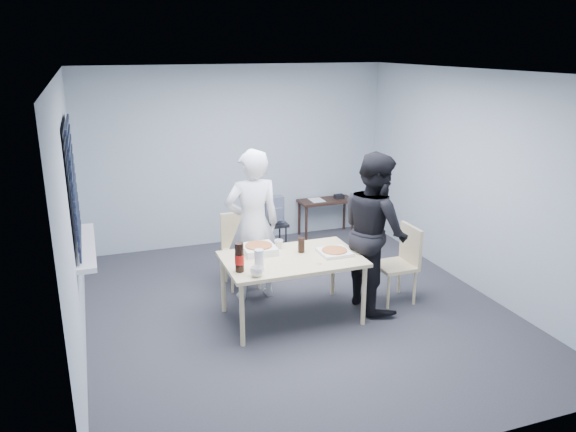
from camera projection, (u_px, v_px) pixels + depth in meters
name	position (u px, v px, depth m)	size (l,w,h in m)	color
room	(76.00, 194.00, 5.56)	(5.00, 5.00, 5.00)	#2A2A2F
dining_table	(292.00, 263.00, 5.95)	(1.44, 0.92, 0.70)	beige
chair_far	(240.00, 244.00, 6.89)	(0.42, 0.42, 0.89)	beige
chair_right	(402.00, 258.00, 6.43)	(0.42, 0.42, 0.89)	beige
person_white	(253.00, 225.00, 6.40)	(0.65, 0.42, 1.77)	silver
person_black	(375.00, 231.00, 6.20)	(0.86, 0.47, 1.77)	black
side_table	(326.00, 205.00, 8.67)	(0.85, 0.38, 0.57)	black
stool	(274.00, 230.00, 7.85)	(0.35, 0.35, 0.48)	black
backpack	(274.00, 210.00, 7.75)	(0.27, 0.20, 0.38)	slate
pizza_box_a	(259.00, 249.00, 6.06)	(0.35, 0.35, 0.09)	white
pizza_box_b	(334.00, 252.00, 6.03)	(0.32, 0.32, 0.05)	white
mug_a	(257.00, 272.00, 5.44)	(0.12, 0.12, 0.10)	white
mug_b	(279.00, 244.00, 6.19)	(0.10, 0.10, 0.09)	white
cola_glass	(301.00, 245.00, 6.06)	(0.07, 0.07, 0.16)	black
soda_bottle	(239.00, 258.00, 5.53)	(0.09, 0.09, 0.30)	black
plastic_cups	(259.00, 260.00, 5.56)	(0.09, 0.09, 0.22)	silver
rubber_band	(319.00, 264.00, 5.76)	(0.05, 0.05, 0.00)	red
papers	(317.00, 200.00, 8.62)	(0.20, 0.27, 0.00)	white
black_box	(339.00, 196.00, 8.71)	(0.14, 0.10, 0.06)	black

